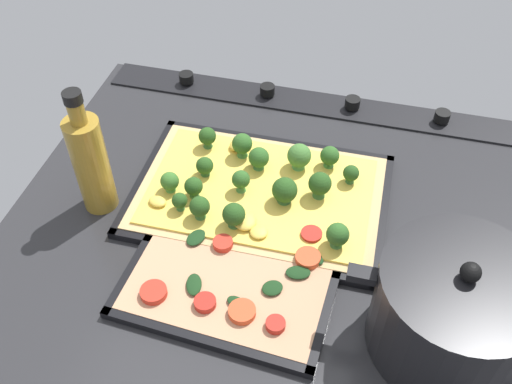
# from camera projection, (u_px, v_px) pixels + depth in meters

# --- Properties ---
(ground_plane) EXTENTS (0.81, 0.71, 0.03)m
(ground_plane) POSITION_uv_depth(u_px,v_px,m) (270.00, 236.00, 0.89)
(ground_plane) COLOR #28282B
(stove_control_panel) EXTENTS (0.78, 0.07, 0.03)m
(stove_control_panel) POSITION_uv_depth(u_px,v_px,m) (309.00, 101.00, 1.10)
(stove_control_panel) COLOR black
(stove_control_panel) RESTS_ON ground_plane
(baking_tray_front) EXTENTS (0.40, 0.27, 0.01)m
(baking_tray_front) POSITION_uv_depth(u_px,v_px,m) (260.00, 196.00, 0.93)
(baking_tray_front) COLOR black
(baking_tray_front) RESTS_ON ground_plane
(broccoli_pizza) EXTENTS (0.38, 0.25, 0.06)m
(broccoli_pizza) POSITION_uv_depth(u_px,v_px,m) (260.00, 188.00, 0.91)
(broccoli_pizza) COLOR tan
(broccoli_pizza) RESTS_ON baking_tray_front
(baking_tray_back) EXTENTS (0.31, 0.26, 0.01)m
(baking_tray_back) POSITION_uv_depth(u_px,v_px,m) (234.00, 272.00, 0.82)
(baking_tray_back) COLOR black
(baking_tray_back) RESTS_ON ground_plane
(veggie_pizza_back) EXTENTS (0.28, 0.24, 0.02)m
(veggie_pizza_back) POSITION_uv_depth(u_px,v_px,m) (236.00, 270.00, 0.82)
(veggie_pizza_back) COLOR tan
(veggie_pizza_back) RESTS_ON baking_tray_back
(cooking_pot) EXTENTS (0.27, 0.20, 0.16)m
(cooking_pot) POSITION_uv_depth(u_px,v_px,m) (453.00, 312.00, 0.70)
(cooking_pot) COLOR black
(cooking_pot) RESTS_ON ground_plane
(oil_bottle) EXTENTS (0.05, 0.05, 0.21)m
(oil_bottle) POSITION_uv_depth(u_px,v_px,m) (91.00, 162.00, 0.86)
(oil_bottle) COLOR olive
(oil_bottle) RESTS_ON ground_plane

